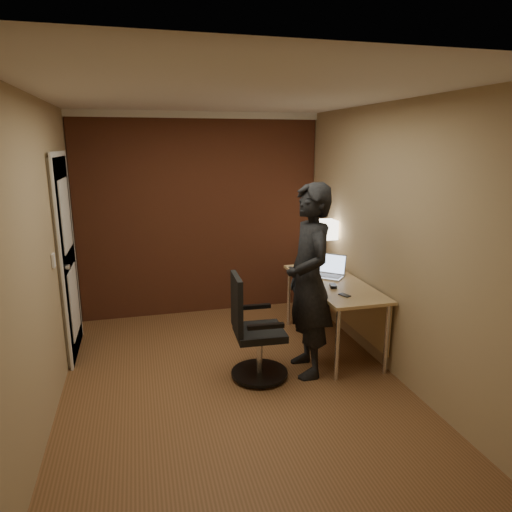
% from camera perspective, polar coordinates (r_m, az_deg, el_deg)
% --- Properties ---
extents(room, '(4.00, 4.00, 4.00)m').
position_cam_1_polar(room, '(5.30, -9.31, 5.43)').
color(room, brown).
rests_on(room, ground).
extents(desk, '(0.60, 1.50, 0.73)m').
position_cam_1_polar(desk, '(4.91, 10.36, -4.50)').
color(desk, tan).
rests_on(desk, ground).
extents(desk_lamp, '(0.22, 0.22, 0.54)m').
position_cam_1_polar(desk_lamp, '(5.39, 8.72, 3.22)').
color(desk_lamp, silver).
rests_on(desk_lamp, desk).
extents(laptop, '(0.42, 0.41, 0.23)m').
position_cam_1_polar(laptop, '(5.01, 9.11, -1.75)').
color(laptop, silver).
rests_on(laptop, desk).
extents(mouse, '(0.08, 0.11, 0.03)m').
position_cam_1_polar(mouse, '(4.62, 9.62, -3.74)').
color(mouse, black).
rests_on(mouse, desk).
extents(phone, '(0.10, 0.13, 0.01)m').
position_cam_1_polar(phone, '(4.41, 11.02, -4.82)').
color(phone, black).
rests_on(phone, desk).
extents(office_chair, '(0.53, 0.55, 0.98)m').
position_cam_1_polar(office_chair, '(4.23, -0.39, -9.78)').
color(office_chair, black).
rests_on(office_chair, ground).
extents(person, '(0.46, 0.68, 1.80)m').
position_cam_1_polar(person, '(4.22, 6.64, -3.15)').
color(person, black).
rests_on(person, ground).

